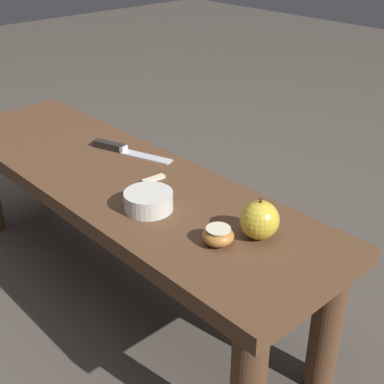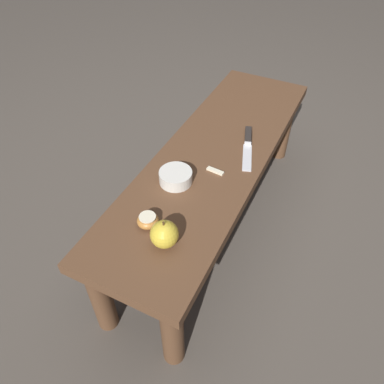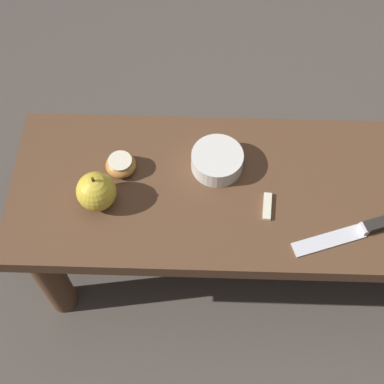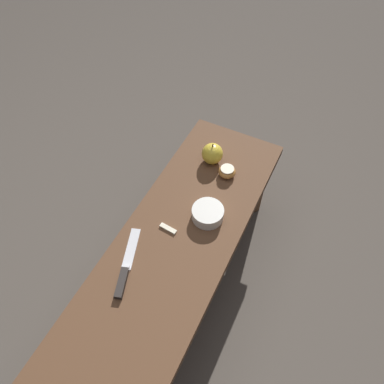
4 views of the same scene
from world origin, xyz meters
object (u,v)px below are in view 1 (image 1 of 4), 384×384
object	(u,v)px
wooden_bench	(119,197)
knife	(120,149)
bowl	(149,201)
apple_whole	(260,220)
apple_cut	(218,236)

from	to	relation	value
wooden_bench	knife	bearing A→B (deg)	-39.58
wooden_bench	knife	size ratio (longest dim) A/B	5.24
bowl	wooden_bench	bearing A→B (deg)	-15.28
wooden_bench	bowl	xyz separation A→B (m)	(-0.20, 0.06, 0.09)
apple_whole	bowl	world-z (taller)	apple_whole
apple_cut	bowl	world-z (taller)	bowl
wooden_bench	apple_cut	distance (m)	0.42
knife	apple_whole	size ratio (longest dim) A/B	2.65
wooden_bench	knife	xyz separation A→B (m)	(0.11, -0.09, 0.08)
apple_whole	bowl	size ratio (longest dim) A/B	0.83
knife	wooden_bench	bearing A→B (deg)	-58.44
knife	bowl	xyz separation A→B (m)	(-0.31, 0.15, 0.01)
knife	bowl	bearing A→B (deg)	-43.93
apple_cut	wooden_bench	bearing A→B (deg)	-5.53
apple_whole	apple_cut	world-z (taller)	apple_whole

